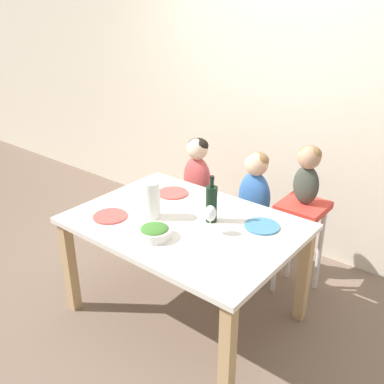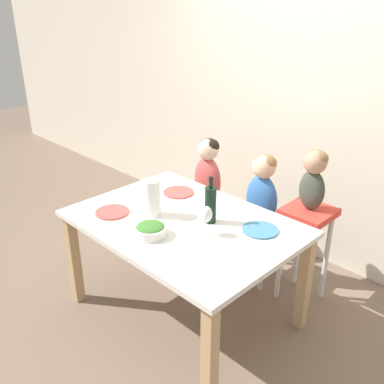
{
  "view_description": "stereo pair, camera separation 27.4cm",
  "coord_description": "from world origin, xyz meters",
  "px_view_note": "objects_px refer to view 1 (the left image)",
  "views": [
    {
      "loc": [
        1.56,
        -1.88,
        2.05
      ],
      "look_at": [
        0.0,
        0.08,
        0.92
      ],
      "focal_mm": 40.0,
      "sensor_mm": 36.0,
      "label": 1
    },
    {
      "loc": [
        1.76,
        -1.7,
        2.05
      ],
      "look_at": [
        0.0,
        0.08,
        0.92
      ],
      "focal_mm": 40.0,
      "sensor_mm": 36.0,
      "label": 2
    }
  ],
  "objects_px": {
    "chair_far_center": "(252,229)",
    "dinner_plate_back_right": "(262,226)",
    "wine_bottle": "(211,203)",
    "wine_glass_near": "(210,214)",
    "person_baby_right": "(308,169)",
    "salad_bowl_large": "(155,232)",
    "person_child_left": "(197,168)",
    "chair_right_highchair": "(301,226)",
    "person_child_center": "(255,185)",
    "dinner_plate_back_left": "(173,193)",
    "dinner_plate_front_left": "(110,216)",
    "chair_far_left": "(197,210)",
    "paper_towel_roll": "(151,200)"
  },
  "relations": [
    {
      "from": "chair_far_center",
      "to": "dinner_plate_back_right",
      "type": "xyz_separation_m",
      "value": [
        0.34,
        -0.49,
        0.36
      ]
    },
    {
      "from": "wine_bottle",
      "to": "wine_glass_near",
      "type": "relative_size",
      "value": 1.67
    },
    {
      "from": "person_baby_right",
      "to": "salad_bowl_large",
      "type": "bearing_deg",
      "value": -116.35
    },
    {
      "from": "person_child_left",
      "to": "chair_right_highchair",
      "type": "bearing_deg",
      "value": -0.09
    },
    {
      "from": "person_child_center",
      "to": "wine_bottle",
      "type": "bearing_deg",
      "value": -86.12
    },
    {
      "from": "wine_glass_near",
      "to": "chair_far_center",
      "type": "bearing_deg",
      "value": 100.0
    },
    {
      "from": "person_child_left",
      "to": "dinner_plate_back_left",
      "type": "distance_m",
      "value": 0.47
    },
    {
      "from": "dinner_plate_front_left",
      "to": "chair_far_left",
      "type": "bearing_deg",
      "value": 92.67
    },
    {
      "from": "paper_towel_roll",
      "to": "dinner_plate_front_left",
      "type": "relative_size",
      "value": 1.1
    },
    {
      "from": "person_child_center",
      "to": "dinner_plate_back_left",
      "type": "distance_m",
      "value": 0.63
    },
    {
      "from": "chair_right_highchair",
      "to": "chair_far_center",
      "type": "bearing_deg",
      "value": 180.0
    },
    {
      "from": "chair_far_left",
      "to": "paper_towel_roll",
      "type": "xyz_separation_m",
      "value": [
        0.26,
        -0.82,
        0.48
      ]
    },
    {
      "from": "person_child_left",
      "to": "person_child_center",
      "type": "distance_m",
      "value": 0.55
    },
    {
      "from": "chair_far_center",
      "to": "dinner_plate_back_left",
      "type": "xyz_separation_m",
      "value": [
        -0.43,
        -0.45,
        0.36
      ]
    },
    {
      "from": "paper_towel_roll",
      "to": "dinner_plate_back_right",
      "type": "distance_m",
      "value": 0.73
    },
    {
      "from": "dinner_plate_back_left",
      "to": "dinner_plate_back_right",
      "type": "bearing_deg",
      "value": -2.32
    },
    {
      "from": "wine_bottle",
      "to": "person_baby_right",
      "type": "bearing_deg",
      "value": 60.1
    },
    {
      "from": "chair_far_left",
      "to": "dinner_plate_back_right",
      "type": "xyz_separation_m",
      "value": [
        0.9,
        -0.49,
        0.36
      ]
    },
    {
      "from": "chair_far_center",
      "to": "salad_bowl_large",
      "type": "relative_size",
      "value": 2.3
    },
    {
      "from": "paper_towel_roll",
      "to": "salad_bowl_large",
      "type": "distance_m",
      "value": 0.28
    },
    {
      "from": "person_child_center",
      "to": "wine_bottle",
      "type": "distance_m",
      "value": 0.63
    },
    {
      "from": "person_child_left",
      "to": "salad_bowl_large",
      "type": "relative_size",
      "value": 2.78
    },
    {
      "from": "chair_far_left",
      "to": "person_baby_right",
      "type": "xyz_separation_m",
      "value": [
        0.95,
        0.0,
        0.61
      ]
    },
    {
      "from": "salad_bowl_large",
      "to": "dinner_plate_back_right",
      "type": "distance_m",
      "value": 0.68
    },
    {
      "from": "dinner_plate_front_left",
      "to": "chair_right_highchair",
      "type": "bearing_deg",
      "value": 47.54
    },
    {
      "from": "chair_right_highchair",
      "to": "dinner_plate_front_left",
      "type": "relative_size",
      "value": 3.26
    },
    {
      "from": "person_child_center",
      "to": "salad_bowl_large",
      "type": "bearing_deg",
      "value": -95.6
    },
    {
      "from": "wine_bottle",
      "to": "dinner_plate_back_left",
      "type": "bearing_deg",
      "value": 160.82
    },
    {
      "from": "chair_far_left",
      "to": "chair_far_center",
      "type": "bearing_deg",
      "value": 0.0
    },
    {
      "from": "chair_right_highchair",
      "to": "dinner_plate_back_right",
      "type": "xyz_separation_m",
      "value": [
        -0.06,
        -0.49,
        0.19
      ]
    },
    {
      "from": "salad_bowl_large",
      "to": "dinner_plate_front_left",
      "type": "relative_size",
      "value": 0.9
    },
    {
      "from": "paper_towel_roll",
      "to": "dinner_plate_back_left",
      "type": "bearing_deg",
      "value": 110.3
    },
    {
      "from": "dinner_plate_back_left",
      "to": "wine_glass_near",
      "type": "bearing_deg",
      "value": -28.04
    },
    {
      "from": "dinner_plate_back_left",
      "to": "chair_far_center",
      "type": "bearing_deg",
      "value": 46.7
    },
    {
      "from": "person_child_left",
      "to": "dinner_plate_back_right",
      "type": "xyz_separation_m",
      "value": [
        0.9,
        -0.49,
        -0.03
      ]
    },
    {
      "from": "salad_bowl_large",
      "to": "person_baby_right",
      "type": "bearing_deg",
      "value": 63.65
    },
    {
      "from": "chair_right_highchair",
      "to": "paper_towel_roll",
      "type": "xyz_separation_m",
      "value": [
        -0.69,
        -0.82,
        0.3
      ]
    },
    {
      "from": "wine_glass_near",
      "to": "salad_bowl_large",
      "type": "xyz_separation_m",
      "value": [
        -0.23,
        -0.25,
        -0.09
      ]
    },
    {
      "from": "paper_towel_roll",
      "to": "person_child_center",
      "type": "bearing_deg",
      "value": 70.26
    },
    {
      "from": "wine_bottle",
      "to": "dinner_plate_front_left",
      "type": "xyz_separation_m",
      "value": [
        -0.55,
        -0.37,
        -0.12
      ]
    },
    {
      "from": "chair_far_center",
      "to": "person_baby_right",
      "type": "height_order",
      "value": "person_baby_right"
    },
    {
      "from": "dinner_plate_front_left",
      "to": "person_child_left",
      "type": "bearing_deg",
      "value": 92.66
    },
    {
      "from": "wine_bottle",
      "to": "wine_glass_near",
      "type": "bearing_deg",
      "value": -56.11
    },
    {
      "from": "person_baby_right",
      "to": "paper_towel_roll",
      "type": "height_order",
      "value": "person_baby_right"
    },
    {
      "from": "person_child_left",
      "to": "paper_towel_roll",
      "type": "xyz_separation_m",
      "value": [
        0.26,
        -0.82,
        0.09
      ]
    },
    {
      "from": "chair_far_center",
      "to": "wine_glass_near",
      "type": "xyz_separation_m",
      "value": [
        0.13,
        -0.75,
        0.48
      ]
    },
    {
      "from": "person_child_left",
      "to": "wine_bottle",
      "type": "bearing_deg",
      "value": -46.06
    },
    {
      "from": "person_child_center",
      "to": "dinner_plate_back_left",
      "type": "xyz_separation_m",
      "value": [
        -0.43,
        -0.46,
        -0.03
      ]
    },
    {
      "from": "person_child_center",
      "to": "paper_towel_roll",
      "type": "height_order",
      "value": "person_child_center"
    },
    {
      "from": "chair_right_highchair",
      "to": "wine_glass_near",
      "type": "xyz_separation_m",
      "value": [
        -0.27,
        -0.75,
        0.31
      ]
    }
  ]
}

